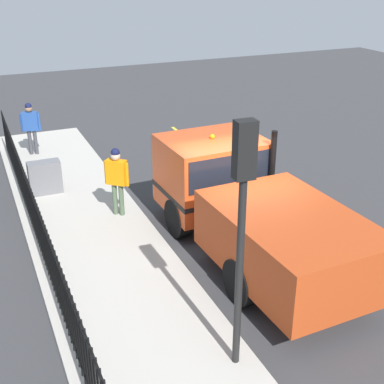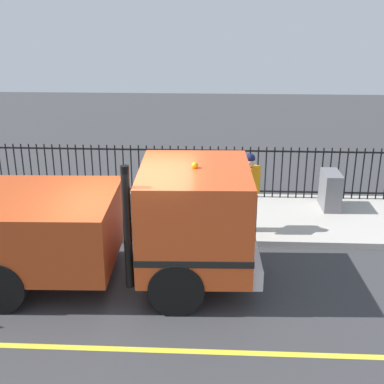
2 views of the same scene
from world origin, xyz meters
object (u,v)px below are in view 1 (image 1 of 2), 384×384
object	(u,v)px
worker_standing	(117,175)
traffic_cone	(360,267)
traffic_light_near	(242,201)
utility_cabinet	(45,177)
pedestrian_distant	(30,123)
work_truck	(243,201)

from	to	relation	value
worker_standing	traffic_cone	size ratio (longest dim) A/B	2.89
traffic_cone	traffic_light_near	bearing A→B (deg)	18.92
traffic_light_near	utility_cabinet	world-z (taller)	traffic_light_near
worker_standing	pedestrian_distant	size ratio (longest dim) A/B	1.02
utility_cabinet	traffic_cone	bearing A→B (deg)	127.54
worker_standing	pedestrian_distant	distance (m)	5.78
work_truck	worker_standing	xyz separation A→B (m)	(2.18, -2.66, -0.00)
traffic_light_near	utility_cabinet	bearing A→B (deg)	105.28
worker_standing	traffic_light_near	size ratio (longest dim) A/B	0.44
work_truck	traffic_cone	size ratio (longest dim) A/B	10.17
pedestrian_distant	traffic_cone	xyz separation A→B (m)	(-5.20, 10.41, -0.91)
traffic_light_near	traffic_cone	size ratio (longest dim) A/B	6.56
traffic_cone	utility_cabinet	bearing A→B (deg)	-52.46
work_truck	traffic_light_near	distance (m)	4.29
work_truck	traffic_cone	bearing A→B (deg)	-53.98
pedestrian_distant	utility_cabinet	xyz separation A→B (m)	(0.15, 3.45, -0.62)
work_truck	utility_cabinet	distance (m)	6.11
worker_standing	traffic_cone	bearing A→B (deg)	-10.24
pedestrian_distant	utility_cabinet	distance (m)	3.51
pedestrian_distant	traffic_light_near	bearing A→B (deg)	-68.73
work_truck	pedestrian_distant	size ratio (longest dim) A/B	3.61
utility_cabinet	traffic_cone	size ratio (longest dim) A/B	1.49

